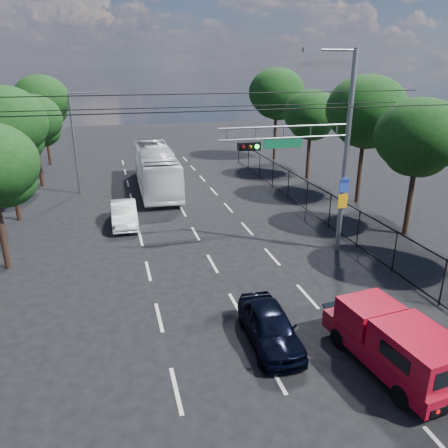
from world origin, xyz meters
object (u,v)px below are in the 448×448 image
object	(u,v)px
white_van	(124,214)
white_bus	(156,169)
red_pickup	(394,342)
navy_hatchback	(270,326)
signal_mast	(323,147)

from	to	relation	value
white_van	white_bus	bearing A→B (deg)	70.01
red_pickup	white_bus	world-z (taller)	white_bus
red_pickup	navy_hatchback	bearing A→B (deg)	144.13
navy_hatchback	white_van	distance (m)	13.62
red_pickup	white_bus	size ratio (longest dim) A/B	0.46
signal_mast	white_van	world-z (taller)	signal_mast
red_pickup	navy_hatchback	distance (m)	3.85
signal_mast	navy_hatchback	world-z (taller)	signal_mast
red_pickup	white_van	xyz separation A→B (m)	(-7.22, 15.23, -0.31)
signal_mast	white_van	xyz separation A→B (m)	(-8.99, 6.48, -4.58)
white_van	navy_hatchback	bearing A→B (deg)	-71.98
white_bus	white_van	xyz separation A→B (m)	(-2.74, -7.35, -0.87)
white_bus	red_pickup	bearing A→B (deg)	-77.63
navy_hatchback	white_van	bearing A→B (deg)	110.04
signal_mast	red_pickup	world-z (taller)	signal_mast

